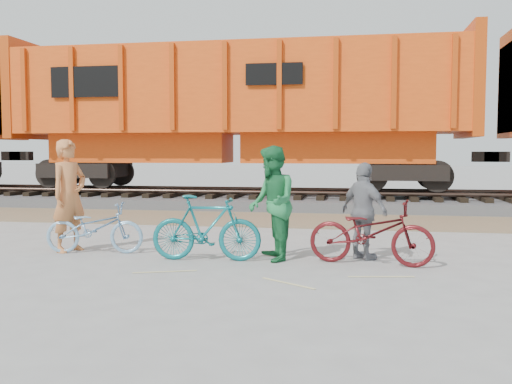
% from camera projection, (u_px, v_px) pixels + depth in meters
% --- Properties ---
extents(ground, '(120.00, 120.00, 0.00)m').
position_uv_depth(ground, '(245.00, 263.00, 8.67)').
color(ground, '#9E9E99').
rests_on(ground, ground).
extents(gravel_strip, '(120.00, 3.00, 0.02)m').
position_uv_depth(gravel_strip, '(288.00, 220.00, 14.07)').
color(gravel_strip, '#867253').
rests_on(gravel_strip, ground).
extents(ballast_bed, '(120.00, 4.00, 0.30)m').
position_uv_depth(ballast_bed, '(301.00, 202.00, 17.50)').
color(ballast_bed, slate).
rests_on(ballast_bed, ground).
extents(track, '(120.00, 2.60, 0.24)m').
position_uv_depth(track, '(301.00, 191.00, 17.47)').
color(track, black).
rests_on(track, ballast_bed).
extents(hopper_car_center, '(14.00, 3.13, 4.65)m').
position_uv_depth(hopper_car_center, '(236.00, 109.00, 17.64)').
color(hopper_car_center, black).
rests_on(hopper_car_center, track).
extents(bicycle_blue, '(1.69, 0.81, 0.85)m').
position_uv_depth(bicycle_blue, '(95.00, 228.00, 9.51)').
color(bicycle_blue, '#83B2D8').
rests_on(bicycle_blue, ground).
extents(bicycle_teal, '(1.74, 0.60, 1.03)m').
position_uv_depth(bicycle_teal, '(206.00, 228.00, 8.85)').
color(bicycle_teal, '#106F75').
rests_on(bicycle_teal, ground).
extents(bicycle_maroon, '(1.95, 0.95, 0.98)m').
position_uv_depth(bicycle_maroon, '(371.00, 232.00, 8.54)').
color(bicycle_maroon, '#551114').
rests_on(bicycle_maroon, ground).
extents(person_solo, '(0.67, 0.81, 1.90)m').
position_uv_depth(person_solo, '(69.00, 196.00, 9.66)').
color(person_solo, '#D1793F').
rests_on(person_solo, ground).
extents(person_man, '(0.93, 1.05, 1.79)m').
position_uv_depth(person_man, '(272.00, 203.00, 8.84)').
color(person_man, '#21793F').
rests_on(person_man, ground).
extents(person_woman, '(0.91, 0.89, 1.53)m').
position_uv_depth(person_woman, '(364.00, 211.00, 8.94)').
color(person_woman, gray).
rests_on(person_woman, ground).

